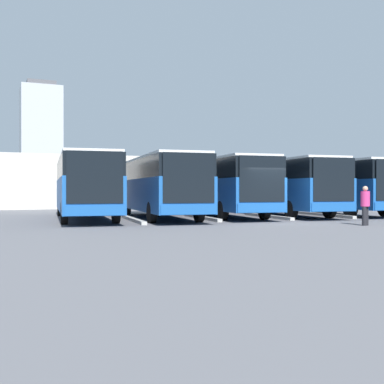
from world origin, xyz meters
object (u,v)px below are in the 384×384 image
(bus_0, at_px, (332,185))
(bus_4, at_px, (85,184))
(bus_3, at_px, (159,185))
(bus_1, at_px, (280,185))
(bus_2, at_px, (220,185))
(pedestrian, at_px, (365,204))

(bus_0, bearing_deg, bus_4, 3.53)
(bus_3, bearing_deg, bus_4, -3.99)
(bus_1, bearing_deg, bus_4, 3.08)
(bus_1, xyz_separation_m, bus_4, (11.25, -0.57, 0.00))
(bus_0, xyz_separation_m, bus_4, (15.00, -0.64, 0.00))
(bus_2, bearing_deg, bus_0, -176.97)
(bus_1, relative_size, bus_2, 1.00)
(bus_1, bearing_deg, bus_2, 1.17)
(bus_0, xyz_separation_m, bus_1, (3.75, -0.07, 0.00))
(bus_4, relative_size, pedestrian, 6.87)
(pedestrian, bearing_deg, bus_1, -123.01)
(bus_1, relative_size, bus_3, 1.00)
(bus_2, distance_m, bus_3, 3.77)
(bus_3, bearing_deg, bus_1, -173.34)
(bus_0, distance_m, pedestrian, 9.59)
(bus_3, xyz_separation_m, pedestrian, (-6.33, 8.16, -0.88))
(bus_0, xyz_separation_m, pedestrian, (4.92, 8.18, -0.88))
(bus_2, distance_m, pedestrian, 8.99)
(bus_0, height_order, bus_3, same)
(bus_0, height_order, bus_1, same)
(bus_1, distance_m, bus_2, 3.76)
(bus_2, height_order, bus_4, same)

